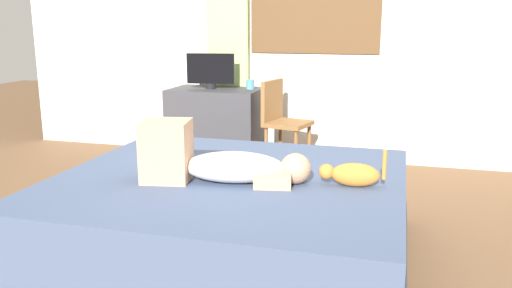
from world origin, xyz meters
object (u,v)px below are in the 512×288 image
cat (352,174)px  tv_monitor (211,70)px  desk (216,125)px  chair_by_desk (281,118)px  bed (231,218)px  person_lying (217,162)px  cup (250,84)px

cat → tv_monitor: (-1.62, 2.17, 0.33)m
desk → cat: bearing=-54.1°
desk → chair_by_desk: 0.76m
tv_monitor → chair_by_desk: size_ratio=0.56×
bed → person_lying: bearing=-106.3°
bed → chair_by_desk: 2.00m
cat → tv_monitor: bearing=126.7°
cup → chair_by_desk: bearing=-32.9°
cat → tv_monitor: 2.72m
bed → cup: bearing=103.3°
bed → chair_by_desk: (-0.15, 1.97, 0.25)m
person_lying → cat: size_ratio=2.63×
cup → desk: bearing=-170.0°
desk → cup: 0.55m
person_lying → desk: bearing=110.1°
bed → cat: 0.77m
bed → cup: 2.34m
tv_monitor → chair_by_desk: bearing=-13.3°
cat → cup: (-1.22, 2.23, 0.20)m
bed → cat: cat is taller
tv_monitor → cup: tv_monitor is taller
bed → tv_monitor: (-0.92, 2.16, 0.66)m
chair_by_desk → person_lying: bearing=-87.0°
cat → tv_monitor: tv_monitor is taller
bed → chair_by_desk: size_ratio=2.36×
cat → cup: bearing=118.7°
desk → cup: (0.35, 0.06, 0.42)m
cat → bed: bearing=179.0°
bed → cat: bearing=-1.0°
person_lying → cat: (0.73, 0.11, -0.05)m
person_lying → cat: 0.74m
person_lying → cat: bearing=8.7°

